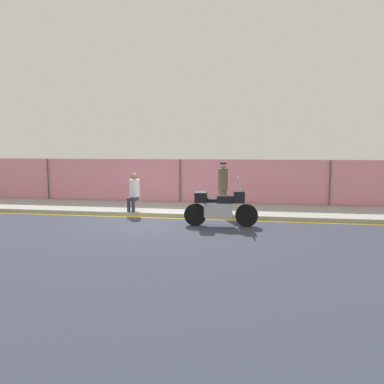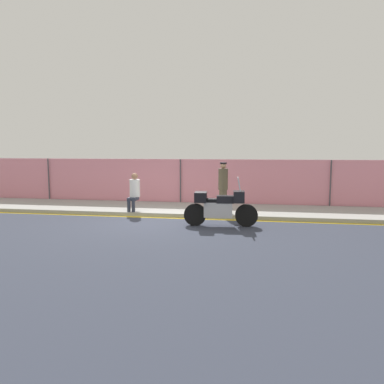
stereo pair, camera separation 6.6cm
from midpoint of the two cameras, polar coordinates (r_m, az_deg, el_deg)
ground_plane at (r=11.95m, az=-5.12°, el=-4.63°), size 120.00×120.00×0.00m
sidewalk at (r=14.11m, az=-2.75°, el=-2.60°), size 43.64×2.78×0.13m
curb_paint_stripe at (r=12.70m, az=-4.20°, el=-3.93°), size 43.64×0.18×0.01m
storefront_fence at (r=15.43m, az=-1.57°, el=1.51°), size 41.46×0.17×1.90m
motorcycle at (r=11.27m, az=4.45°, el=-2.20°), size 2.22×0.61×1.49m
officer_standing at (r=13.30m, az=4.90°, el=0.94°), size 0.34×0.34×1.71m
person_seated_on_curb at (r=13.44m, az=-8.66°, el=0.33°), size 0.37×0.68×1.33m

